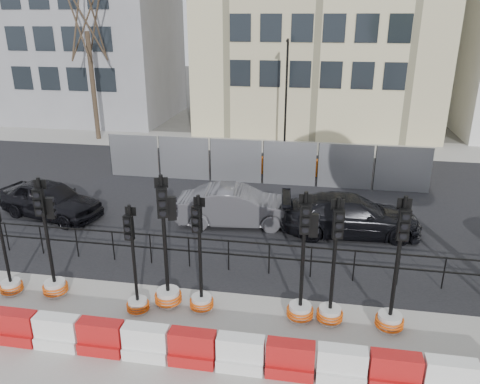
% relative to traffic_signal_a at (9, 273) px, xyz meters
% --- Properties ---
extents(ground, '(120.00, 120.00, 0.00)m').
position_rel_traffic_signal_a_xyz_m(ground, '(5.59, 1.01, -0.63)').
color(ground, '#51514C').
rests_on(ground, ground).
extents(sidewalk_near, '(40.00, 6.00, 0.02)m').
position_rel_traffic_signal_a_xyz_m(sidewalk_near, '(5.59, -1.99, -0.62)').
color(sidewalk_near, gray).
rests_on(sidewalk_near, ground).
extents(road, '(40.00, 14.00, 0.03)m').
position_rel_traffic_signal_a_xyz_m(road, '(5.59, 8.01, -0.61)').
color(road, black).
rests_on(road, ground).
extents(sidewalk_far, '(40.00, 4.00, 0.02)m').
position_rel_traffic_signal_a_xyz_m(sidewalk_far, '(5.59, 17.01, -0.62)').
color(sidewalk_far, gray).
rests_on(sidewalk_far, ground).
extents(building_grey, '(11.00, 9.06, 14.00)m').
position_rel_traffic_signal_a_xyz_m(building_grey, '(-8.41, 22.99, 6.37)').
color(building_grey, gray).
rests_on(building_grey, ground).
extents(kerb_railing, '(18.00, 0.04, 1.00)m').
position_rel_traffic_signal_a_xyz_m(kerb_railing, '(5.59, 2.21, 0.06)').
color(kerb_railing, black).
rests_on(kerb_railing, ground).
extents(heras_fencing, '(14.33, 1.72, 2.00)m').
position_rel_traffic_signal_a_xyz_m(heras_fencing, '(5.57, 10.80, 0.05)').
color(heras_fencing, gray).
rests_on(heras_fencing, ground).
extents(lamp_post_far, '(0.12, 0.56, 6.00)m').
position_rel_traffic_signal_a_xyz_m(lamp_post_far, '(6.09, 15.99, 2.59)').
color(lamp_post_far, black).
rests_on(lamp_post_far, ground).
extents(tree_bare_far, '(2.00, 2.00, 9.00)m').
position_rel_traffic_signal_a_xyz_m(tree_bare_far, '(-5.41, 16.51, 6.02)').
color(tree_bare_far, '#473828').
rests_on(tree_bare_far, ground).
extents(barrier_row, '(13.60, 0.50, 0.80)m').
position_rel_traffic_signal_a_xyz_m(barrier_row, '(5.59, -1.79, -0.26)').
color(barrier_row, '#B71D0E').
rests_on(barrier_row, ground).
extents(traffic_signal_a, '(0.60, 0.60, 3.05)m').
position_rel_traffic_signal_a_xyz_m(traffic_signal_a, '(0.00, 0.00, 0.00)').
color(traffic_signal_a, silver).
rests_on(traffic_signal_a, ground).
extents(traffic_signal_b, '(0.66, 0.66, 3.36)m').
position_rel_traffic_signal_a_xyz_m(traffic_signal_b, '(1.22, 0.14, 0.17)').
color(traffic_signal_b, silver).
rests_on(traffic_signal_b, ground).
extents(traffic_signal_c, '(0.58, 0.58, 2.95)m').
position_rel_traffic_signal_a_xyz_m(traffic_signal_c, '(3.71, -0.23, -0.02)').
color(traffic_signal_c, silver).
rests_on(traffic_signal_c, ground).
extents(traffic_signal_d, '(0.71, 0.71, 3.59)m').
position_rel_traffic_signal_a_xyz_m(traffic_signal_d, '(4.39, 0.21, 0.23)').
color(traffic_signal_d, silver).
rests_on(traffic_signal_d, ground).
extents(traffic_signal_e, '(0.62, 0.62, 3.16)m').
position_rel_traffic_signal_a_xyz_m(traffic_signal_e, '(5.28, 0.15, 0.02)').
color(traffic_signal_e, silver).
rests_on(traffic_signal_e, ground).
extents(traffic_signal_f, '(0.67, 0.67, 3.39)m').
position_rel_traffic_signal_a_xyz_m(traffic_signal_f, '(7.80, 0.17, 0.18)').
color(traffic_signal_f, silver).
rests_on(traffic_signal_f, ground).
extents(traffic_signal_g, '(0.65, 0.65, 3.30)m').
position_rel_traffic_signal_a_xyz_m(traffic_signal_g, '(8.52, 0.19, 0.05)').
color(traffic_signal_g, silver).
rests_on(traffic_signal_g, ground).
extents(traffic_signal_h, '(0.68, 0.68, 3.45)m').
position_rel_traffic_signal_a_xyz_m(traffic_signal_h, '(9.93, 0.13, 0.08)').
color(traffic_signal_h, silver).
rests_on(traffic_signal_h, ground).
extents(car_a, '(3.66, 4.88, 1.39)m').
position_rel_traffic_signal_a_xyz_m(car_a, '(-1.75, 5.03, 0.06)').
color(car_a, black).
rests_on(car_a, ground).
extents(car_b, '(2.42, 4.60, 1.41)m').
position_rel_traffic_signal_a_xyz_m(car_b, '(5.24, 5.51, 0.07)').
color(car_b, '#49484D').
rests_on(car_b, ground).
extents(car_c, '(2.76, 5.09, 1.38)m').
position_rel_traffic_signal_a_xyz_m(car_c, '(9.22, 5.43, 0.06)').
color(car_c, black).
rests_on(car_c, ground).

